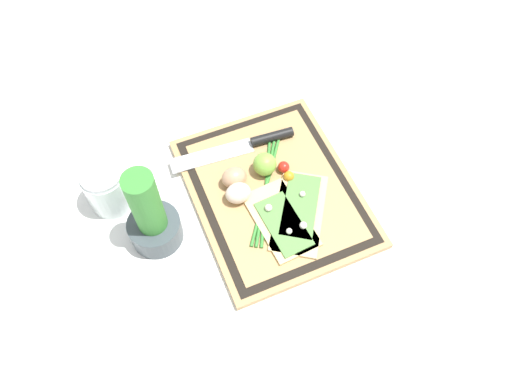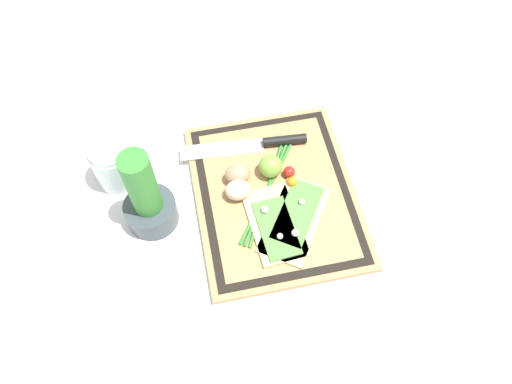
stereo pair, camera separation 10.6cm
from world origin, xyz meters
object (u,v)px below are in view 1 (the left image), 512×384
egg_brown (234,177)px  pizza_slice_far (281,221)px  pizza_slice_near (300,211)px  cherry_tomato_red (284,167)px  lime (263,165)px  egg_pink (238,193)px  knife (253,143)px  herb_pot (152,220)px  cherry_tomato_yellow (289,176)px  sauce_jar (108,189)px

egg_brown → pizza_slice_far: bearing=-156.7°
pizza_slice_far → pizza_slice_near: bearing=-82.6°
cherry_tomato_red → lime: bearing=70.6°
pizza_slice_near → egg_pink: (0.08, 0.11, 0.02)m
pizza_slice_near → knife: (0.20, 0.02, 0.00)m
pizza_slice_far → lime: 0.13m
egg_brown → herb_pot: herb_pot is taller
pizza_slice_near → pizza_slice_far: (-0.01, 0.05, 0.00)m
egg_pink → lime: size_ratio=1.07×
egg_pink → cherry_tomato_red: 0.12m
lime → herb_pot: size_ratio=0.23×
pizza_slice_far → herb_pot: herb_pot is taller
herb_pot → cherry_tomato_red: bearing=-82.2°
pizza_slice_far → knife: bearing=-6.1°
lime → cherry_tomato_yellow: bearing=-132.9°
pizza_slice_far → lime: lime is taller
pizza_slice_near → lime: lime is taller
cherry_tomato_red → herb_pot: bearing=97.8°
lime → herb_pot: bearing=102.2°
pizza_slice_near → cherry_tomato_yellow: (0.08, -0.01, 0.01)m
cherry_tomato_yellow → sauce_jar: sauce_jar is taller
pizza_slice_far → egg_pink: (0.09, 0.06, 0.02)m
knife → lime: bearing=174.6°
pizza_slice_near → sauce_jar: (0.19, 0.36, 0.03)m
herb_pot → sauce_jar: 0.14m
cherry_tomato_yellow → egg_pink: bearing=91.6°
egg_brown → knife: bearing=-43.9°
egg_brown → cherry_tomato_yellow: bearing=-107.8°
pizza_slice_far → lime: (0.13, -0.02, 0.02)m
knife → sauce_jar: 0.34m
egg_brown → lime: 0.07m
knife → lime: 0.08m
knife → pizza_slice_far: bearing=173.9°
egg_pink → cherry_tomato_red: (0.03, -0.12, -0.01)m
pizza_slice_near → sauce_jar: 0.41m
knife → sauce_jar: size_ratio=2.55×
knife → cherry_tomato_yellow: bearing=-162.6°
cherry_tomato_yellow → sauce_jar: size_ratio=0.20×
pizza_slice_far → cherry_tomato_yellow: same height
lime → cherry_tomato_red: bearing=-109.4°
egg_pink → sauce_jar: (0.11, 0.25, 0.01)m
cherry_tomato_yellow → sauce_jar: (0.11, 0.37, 0.02)m
lime → herb_pot: 0.27m
cherry_tomato_yellow → cherry_tomato_red: bearing=2.0°
pizza_slice_far → knife: 0.21m
egg_pink → cherry_tomato_red: egg_pink is taller
pizza_slice_near → herb_pot: size_ratio=0.99×
egg_brown → lime: (0.00, -0.07, 0.00)m
cherry_tomato_yellow → herb_pot: 0.31m
lime → cherry_tomato_red: size_ratio=2.00×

